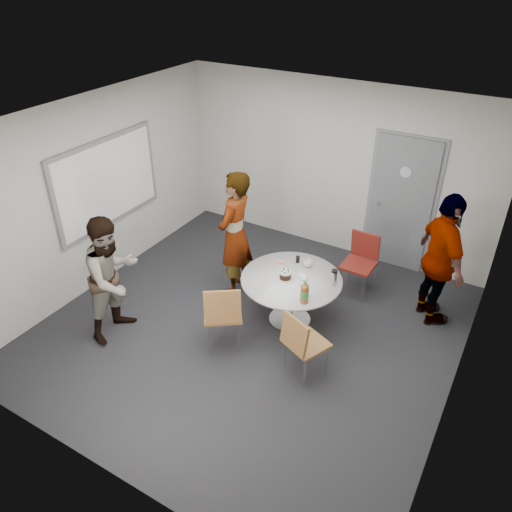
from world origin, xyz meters
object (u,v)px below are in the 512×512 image
Objects in this scene: table at (293,285)px; person_main at (235,235)px; whiteboard at (108,182)px; person_left at (113,277)px; person_right at (441,261)px; chair_near_left at (223,311)px; chair_near_right at (302,341)px; door at (401,204)px; chair_far at (361,257)px.

person_main is (-1.02, 0.25, 0.33)m from table.
whiteboard reaches higher than person_main.
whiteboard is 1.61m from person_left.
chair_near_left is at bearing 96.18° from person_right.
table is 1.88m from person_right.
door is at bearing 109.93° from chair_near_right.
door is at bearing -101.53° from chair_far.
person_main reaches higher than chair_far.
table is at bearing 26.97° from chair_near_left.
whiteboard reaches higher than chair_near_left.
door is 1.12× the size of whiteboard.
whiteboard is at bearing 44.79° from person_left.
chair_near_right is at bearing 114.06° from person_right.
person_right is (2.59, 0.75, -0.00)m from person_main.
chair_far is at bearing 45.47° from person_right.
table is 0.71× the size of person_main.
table is 1.25m from chair_far.
person_main is at bearing 168.51° from chair_near_right.
door is 3.24m from chair_near_left.
person_main is at bearing 166.44° from table.
door is 1.17× the size of person_right.
chair_near_right is (0.54, -0.84, -0.05)m from table.
person_left is at bearing -127.21° from door.
person_right is at bearing 32.53° from table.
table is at bearing 67.20° from chair_far.
chair_far is 1.13m from person_right.
whiteboard is 1.95m from person_main.
person_main reaches higher than chair_near_left.
whiteboard is at bearing -147.34° from door.
person_right reaches higher than chair_far.
door is at bearing 33.05° from chair_near_left.
table is at bearing 85.76° from person_right.
chair_near_left is (-1.19, -2.99, -0.45)m from door.
whiteboard is 1.16× the size of person_left.
chair_near_left is at bearing -73.15° from person_left.
door is 1.08m from chair_far.
chair_near_left is 1.43m from person_left.
person_right reaches higher than person_left.
door reaches higher than whiteboard.
chair_near_left is at bearing -117.81° from table.
whiteboard is 2.62m from chair_near_left.
person_left is at bearing 160.06° from chair_near_left.
chair_near_right is 0.48× the size of person_right.
person_right is (1.03, 1.84, 0.38)m from chair_near_right.
chair_near_right is at bearing -93.45° from door.
person_left is 4.09m from person_right.
door is 2.43× the size of chair_near_right.
person_left reaches higher than chair_near_right.
whiteboard is 3.57m from chair_near_right.
person_main is (-1.56, 1.09, 0.38)m from chair_near_right.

